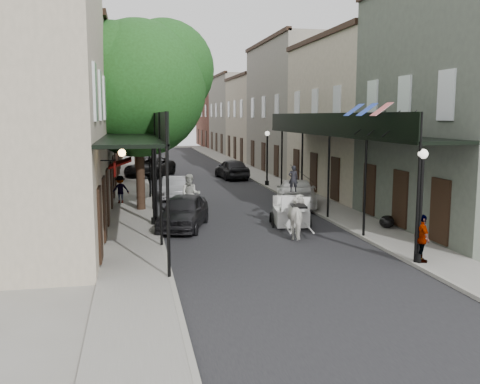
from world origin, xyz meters
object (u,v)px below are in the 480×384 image
tree_far (141,103)px  car_right_far (232,169)px  car_right_near (296,193)px  tree_near (146,83)px  lamppost_right_far (267,157)px  car_left_near (183,211)px  lamppost_right_near (421,204)px  pedestrian_sidewalk_left (120,189)px  pedestrian_sidewalk_right (422,238)px  pedestrian_walking (190,195)px  lamppost_left (153,181)px  carriage (290,201)px  horse (299,217)px  car_left_mid (174,188)px  car_left_far (150,167)px

tree_far → car_right_far: size_ratio=1.88×
car_right_near → tree_near: bearing=12.8°
lamppost_right_far → car_left_near: size_ratio=0.84×
lamppost_right_near → car_left_near: (-6.96, 7.42, -1.30)m
car_right_near → pedestrian_sidewalk_left: bearing=1.3°
lamppost_right_far → pedestrian_sidewalk_left: bearing=-149.2°
tree_near → pedestrian_sidewalk_right: bearing=-55.4°
tree_far → pedestrian_walking: 16.45m
lamppost_right_near → lamppost_right_far: same height
tree_near → car_right_near: tree_near is taller
lamppost_left → pedestrian_sidewalk_left: size_ratio=2.45×
pedestrian_walking → pedestrian_sidewalk_left: (-3.46, 3.59, -0.13)m
lamppost_right_near → carriage: (-2.17, 7.35, -0.97)m
carriage → lamppost_left: bearing=-177.9°
horse → car_left_near: bearing=-22.5°
pedestrian_sidewalk_left → car_right_near: 9.59m
car_right_near → car_right_far: (-1.00, 13.43, 0.03)m
car_right_near → lamppost_right_far: bearing=-77.4°
horse → pedestrian_walking: (-3.76, 5.80, 0.18)m
lamppost_right_far → car_left_mid: 7.93m
lamppost_left → tree_far: bearing=90.5°
car_left_far → pedestrian_walking: bearing=-61.5°
lamppost_right_near → horse: lamppost_right_near is taller
lamppost_left → car_left_mid: lamppost_left is taller
tree_far → car_left_far: 5.29m
tree_near → lamppost_right_far: (8.30, 7.82, -4.44)m
pedestrian_sidewalk_left → car_right_near: size_ratio=0.29×
pedestrian_sidewalk_right → car_right_near: size_ratio=0.31×
car_right_near → pedestrian_sidewalk_right: bearing=109.0°
horse → car_right_far: (1.05, 20.38, -0.05)m
carriage → tree_far: bearing=116.5°
tree_far → car_left_far: (0.65, 1.46, -5.05)m
carriage → lamppost_right_near: bearing=-65.2°
lamppost_right_near → horse: bearing=118.1°
pedestrian_sidewalk_left → car_right_far: pedestrian_sidewalk_left is taller
lamppost_left → pedestrian_walking: 3.36m
tree_near → carriage: size_ratio=3.46×
carriage → car_right_near: carriage is taller
pedestrian_walking → horse: bearing=-47.9°
lamppost_right_far → horse: lamppost_right_far is taller
tree_near → pedestrian_walking: bearing=-38.8°
car_left_near → car_right_far: (5.46, 17.74, 0.03)m
pedestrian_sidewalk_left → car_left_mid: pedestrian_sidewalk_left is taller
horse → pedestrian_sidewalk_right: 5.47m
lamppost_right_near → carriage: bearing=106.5°
lamppost_right_far → pedestrian_walking: 11.38m
pedestrian_walking → car_right_near: pedestrian_walking is taller
car_left_mid → car_right_far: car_right_far is taller
horse → car_left_mid: horse is taller
lamppost_right_near → car_right_near: (-0.50, 11.73, -1.30)m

